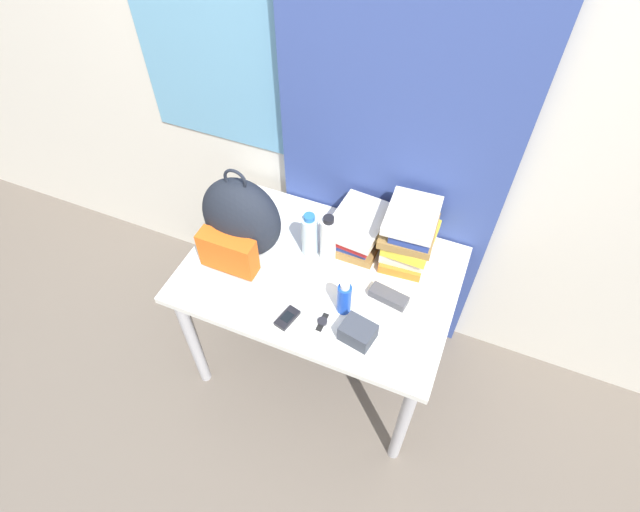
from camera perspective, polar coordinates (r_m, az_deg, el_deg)
name	(u,v)px	position (r m, az deg, el deg)	size (l,w,h in m)	color
ground_plane	(290,423)	(2.47, -3.44, -18.53)	(12.00, 12.00, 0.00)	#665B51
wall_back	(365,97)	(1.97, 5.19, 17.66)	(6.00, 0.06, 2.50)	silver
curtain_blue	(397,113)	(1.89, 8.75, 15.84)	(0.92, 0.04, 2.50)	#384C93
desk	(320,286)	(2.08, 0.00, -3.47)	(1.08, 0.73, 0.72)	silver
backpack	(240,221)	(1.97, -9.10, 3.97)	(0.33, 0.27, 0.42)	#1E232D
book_stack_left	(359,228)	(2.06, 4.51, 3.17)	(0.23, 0.30, 0.15)	olive
book_stack_center	(410,235)	(1.99, 10.22, 2.43)	(0.22, 0.26, 0.25)	orange
water_bottle	(310,235)	(2.00, -1.19, 2.40)	(0.07, 0.07, 0.21)	silver
sports_bottle	(329,239)	(1.97, 0.98, 1.92)	(0.06, 0.06, 0.23)	white
sunscreen_bottle	(344,298)	(1.84, 2.79, -4.82)	(0.05, 0.05, 0.16)	blue
cell_phone	(287,318)	(1.87, -3.76, -7.08)	(0.07, 0.11, 0.02)	black
sunglasses_case	(389,296)	(1.93, 7.84, -4.60)	(0.16, 0.08, 0.04)	#47474C
camera_pouch	(358,332)	(1.81, 4.34, -8.69)	(0.13, 0.12, 0.07)	#383D47
wristwatch	(322,322)	(1.86, 0.27, -7.52)	(0.04, 0.08, 0.01)	black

